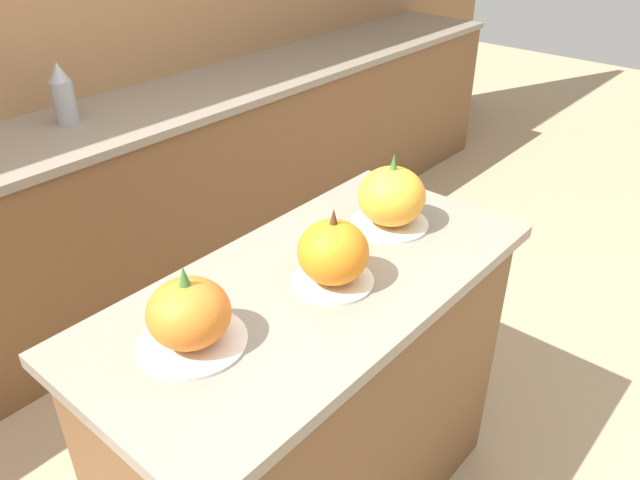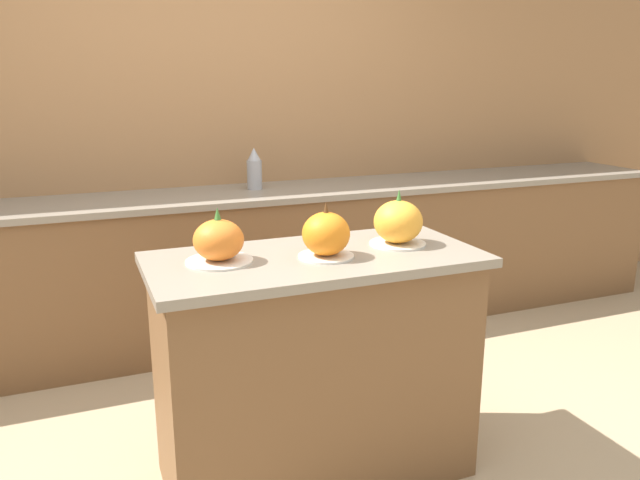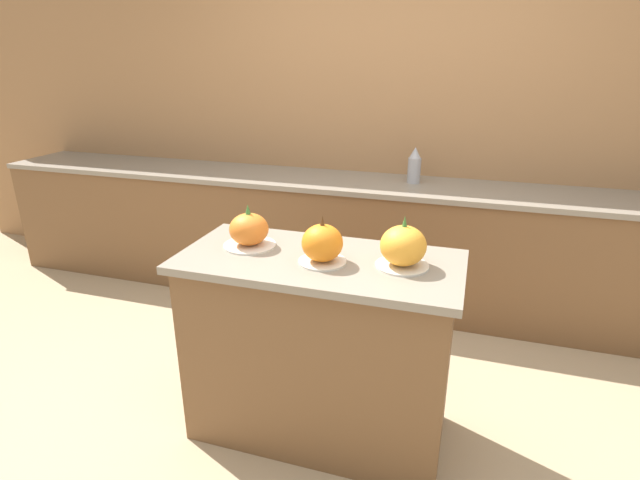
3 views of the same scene
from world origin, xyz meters
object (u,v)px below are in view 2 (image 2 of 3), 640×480
object	(u,v)px
bottle_tall	(254,169)
pumpkin_cake_center	(326,235)
pumpkin_cake_left	(219,242)
pumpkin_cake_right	(398,223)

from	to	relation	value
bottle_tall	pumpkin_cake_center	bearing A→B (deg)	-96.59
pumpkin_cake_left	bottle_tall	xyz separation A→B (m)	(0.55, 1.45, 0.03)
pumpkin_cake_left	pumpkin_cake_center	xyz separation A→B (m)	(0.37, -0.08, 0.01)
pumpkin_cake_left	pumpkin_cake_center	size ratio (longest dim) A/B	1.16
pumpkin_cake_left	pumpkin_cake_right	world-z (taller)	pumpkin_cake_right
pumpkin_cake_left	pumpkin_cake_right	distance (m)	0.70
pumpkin_cake_center	pumpkin_cake_right	world-z (taller)	pumpkin_cake_right
pumpkin_cake_right	bottle_tall	xyz separation A→B (m)	(-0.15, 1.48, 0.02)
pumpkin_cake_left	pumpkin_cake_right	xyz separation A→B (m)	(0.70, -0.02, 0.01)
bottle_tall	pumpkin_cake_left	bearing A→B (deg)	-110.77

